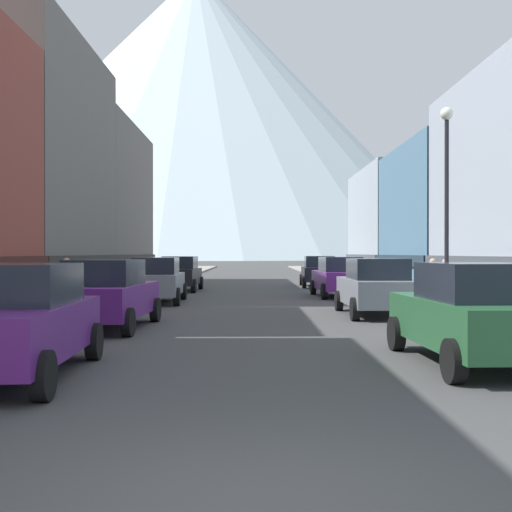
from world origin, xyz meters
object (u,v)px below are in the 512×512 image
pedestrian_0 (445,285)px  pedestrian_2 (433,283)px  pedestrian_1 (67,284)px  car_right_0 (474,313)px  car_right_1 (376,287)px  car_left_2 (157,280)px  car_left_0 (14,320)px  car_left_3 (180,273)px  car_right_3 (319,271)px  car_right_2 (339,277)px  streetlamp_right (447,180)px  car_left_1 (107,294)px

pedestrian_0 → pedestrian_2: pedestrian_2 is taller
pedestrian_0 → pedestrian_1: pedestrian_1 is taller
car_right_0 → car_right_1: 8.87m
pedestrian_0 → car_left_2: bearing=157.0°
car_right_1 → pedestrian_0: car_right_1 is taller
car_left_0 → pedestrian_0: car_left_0 is taller
car_left_3 → car_right_3: size_ratio=1.00×
car_right_2 → pedestrian_1: (-10.05, -7.05, 0.01)m
pedestrian_0 → streetlamp_right: size_ratio=0.28×
car_left_2 → pedestrian_2: car_left_2 is taller
car_left_1 → car_left_3: bearing=90.0°
car_right_1 → car_left_2: bearing=145.7°
car_left_1 → car_right_2: (7.61, 11.93, 0.00)m
car_left_2 → car_right_3: bearing=57.6°
car_left_1 → car_right_1: (7.60, 3.45, 0.00)m
car_left_2 → car_left_3: bearing=90.0°
car_right_2 → pedestrian_1: pedestrian_1 is taller
car_right_3 → car_left_1: bearing=-110.2°
car_right_0 → car_right_3: 26.04m
car_left_0 → pedestrian_2: car_left_0 is taller
car_left_0 → pedestrian_1: (-2.45, 11.36, 0.01)m
pedestrian_0 → pedestrian_1: 12.51m
car_left_3 → car_left_0: bearing=-90.0°
car_left_2 → car_right_0: size_ratio=1.00×
car_left_3 → streetlamp_right: bearing=-59.2°
car_left_1 → pedestrian_2: bearing=30.1°
car_right_1 → pedestrian_1: 10.15m
car_right_3 → pedestrian_1: bearing=-122.6°
car_left_0 → car_right_2: bearing=67.6°
car_right_3 → pedestrian_2: car_right_3 is taller
car_right_2 → pedestrian_0: 7.96m
car_left_3 → car_right_3: (7.60, 3.99, 0.00)m
pedestrian_2 → pedestrian_1: bearing=-175.6°
car_right_0 → pedestrian_1: pedestrian_1 is taller
car_right_2 → streetlamp_right: size_ratio=0.76×
car_right_3 → pedestrian_2: bearing=-80.6°
car_left_1 → car_right_2: bearing=57.5°
car_left_3 → streetlamp_right: size_ratio=0.76×
car_right_2 → pedestrian_0: car_right_2 is taller
car_right_2 → car_right_3: (-0.00, 8.68, 0.00)m
car_right_3 → streetlamp_right: streetlamp_right is taller
car_left_1 → car_right_3: (7.60, 20.62, 0.00)m
car_left_2 → car_left_3: (-0.00, 7.99, 0.00)m
pedestrian_1 → car_right_2: bearing=35.0°
car_right_3 → streetlamp_right: size_ratio=0.76×
car_right_2 → car_right_3: bearing=90.0°
car_left_1 → pedestrian_1: 5.46m
car_left_0 → pedestrian_1: 11.63m
car_left_1 → car_right_1: same height
car_left_0 → car_left_3: same height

